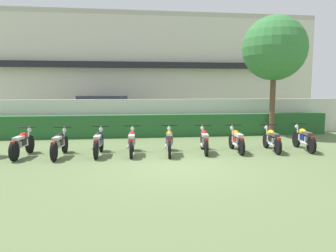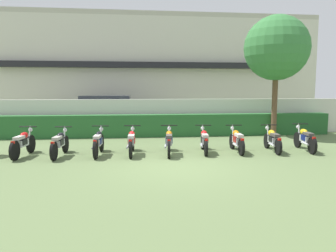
{
  "view_description": "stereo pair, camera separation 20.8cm",
  "coord_description": "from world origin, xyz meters",
  "px_view_note": "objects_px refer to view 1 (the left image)",
  "views": [
    {
      "loc": [
        -1.5,
        -9.1,
        2.28
      ],
      "look_at": [
        0.0,
        2.28,
        0.94
      ],
      "focal_mm": 34.49,
      "sensor_mm": 36.0,
      "label": 1
    },
    {
      "loc": [
        -1.29,
        -9.13,
        2.28
      ],
      "look_at": [
        0.0,
        2.28,
        0.94
      ],
      "focal_mm": 34.49,
      "sensor_mm": 36.0,
      "label": 2
    }
  ],
  "objects_px": {
    "motorcycle_in_row_1": "(59,143)",
    "motorcycle_in_row_3": "(132,142)",
    "motorcycle_in_row_4": "(169,141)",
    "motorcycle_in_row_8": "(304,138)",
    "motorcycle_in_row_0": "(22,143)",
    "motorcycle_in_row_2": "(99,142)",
    "motorcycle_in_row_6": "(236,140)",
    "tree_near_inspector": "(274,49)",
    "motorcycle_in_row_5": "(204,140)",
    "parked_car": "(106,113)",
    "motorcycle_in_row_7": "(272,139)"
  },
  "relations": [
    {
      "from": "tree_near_inspector",
      "to": "motorcycle_in_row_2",
      "type": "xyz_separation_m",
      "value": [
        -7.94,
        -3.62,
        -3.7
      ]
    },
    {
      "from": "motorcycle_in_row_1",
      "to": "motorcycle_in_row_6",
      "type": "distance_m",
      "value": 6.17
    },
    {
      "from": "motorcycle_in_row_3",
      "to": "parked_car",
      "type": "bearing_deg",
      "value": 13.35
    },
    {
      "from": "motorcycle_in_row_2",
      "to": "motorcycle_in_row_7",
      "type": "distance_m",
      "value": 6.22
    },
    {
      "from": "motorcycle_in_row_1",
      "to": "motorcycle_in_row_7",
      "type": "distance_m",
      "value": 7.5
    },
    {
      "from": "tree_near_inspector",
      "to": "motorcycle_in_row_3",
      "type": "distance_m",
      "value": 8.55
    },
    {
      "from": "motorcycle_in_row_1",
      "to": "motorcycle_in_row_8",
      "type": "bearing_deg",
      "value": -85.97
    },
    {
      "from": "motorcycle_in_row_3",
      "to": "motorcycle_in_row_7",
      "type": "bearing_deg",
      "value": -87.44
    },
    {
      "from": "tree_near_inspector",
      "to": "parked_car",
      "type": "bearing_deg",
      "value": 155.97
    },
    {
      "from": "motorcycle_in_row_5",
      "to": "motorcycle_in_row_7",
      "type": "relative_size",
      "value": 1.02
    },
    {
      "from": "motorcycle_in_row_1",
      "to": "motorcycle_in_row_3",
      "type": "bearing_deg",
      "value": -84.28
    },
    {
      "from": "parked_car",
      "to": "motorcycle_in_row_8",
      "type": "distance_m",
      "value": 10.54
    },
    {
      "from": "motorcycle_in_row_8",
      "to": "motorcycle_in_row_5",
      "type": "bearing_deg",
      "value": 95.11
    },
    {
      "from": "motorcycle_in_row_3",
      "to": "motorcycle_in_row_5",
      "type": "distance_m",
      "value": 2.58
    },
    {
      "from": "motorcycle_in_row_4",
      "to": "motorcycle_in_row_6",
      "type": "distance_m",
      "value": 2.46
    },
    {
      "from": "motorcycle_in_row_1",
      "to": "motorcycle_in_row_5",
      "type": "relative_size",
      "value": 1.04
    },
    {
      "from": "motorcycle_in_row_4",
      "to": "motorcycle_in_row_6",
      "type": "bearing_deg",
      "value": -81.0
    },
    {
      "from": "motorcycle_in_row_4",
      "to": "motorcycle_in_row_5",
      "type": "bearing_deg",
      "value": -76.24
    },
    {
      "from": "tree_near_inspector",
      "to": "motorcycle_in_row_3",
      "type": "xyz_separation_m",
      "value": [
        -6.8,
        -3.61,
        -3.7
      ]
    },
    {
      "from": "motorcycle_in_row_1",
      "to": "motorcycle_in_row_7",
      "type": "height_order",
      "value": "motorcycle_in_row_1"
    },
    {
      "from": "motorcycle_in_row_8",
      "to": "motorcycle_in_row_6",
      "type": "bearing_deg",
      "value": 95.84
    },
    {
      "from": "parked_car",
      "to": "motorcycle_in_row_4",
      "type": "distance_m",
      "value": 7.79
    },
    {
      "from": "motorcycle_in_row_4",
      "to": "motorcycle_in_row_8",
      "type": "distance_m",
      "value": 5.03
    },
    {
      "from": "motorcycle_in_row_4",
      "to": "motorcycle_in_row_8",
      "type": "xyz_separation_m",
      "value": [
        5.03,
        0.05,
        -0.01
      ]
    },
    {
      "from": "motorcycle_in_row_3",
      "to": "motorcycle_in_row_4",
      "type": "xyz_separation_m",
      "value": [
        1.29,
        -0.12,
        0.0
      ]
    },
    {
      "from": "motorcycle_in_row_2",
      "to": "motorcycle_in_row_4",
      "type": "bearing_deg",
      "value": -89.27
    },
    {
      "from": "motorcycle_in_row_2",
      "to": "motorcycle_in_row_7",
      "type": "relative_size",
      "value": 1.03
    },
    {
      "from": "motorcycle_in_row_6",
      "to": "motorcycle_in_row_1",
      "type": "bearing_deg",
      "value": 93.74
    },
    {
      "from": "motorcycle_in_row_2",
      "to": "motorcycle_in_row_5",
      "type": "xyz_separation_m",
      "value": [
        3.71,
        0.04,
        -0.01
      ]
    },
    {
      "from": "motorcycle_in_row_1",
      "to": "motorcycle_in_row_6",
      "type": "height_order",
      "value": "motorcycle_in_row_1"
    },
    {
      "from": "parked_car",
      "to": "motorcycle_in_row_1",
      "type": "xyz_separation_m",
      "value": [
        -1.14,
        -7.29,
        -0.49
      ]
    },
    {
      "from": "motorcycle_in_row_8",
      "to": "motorcycle_in_row_4",
      "type": "bearing_deg",
      "value": 97.25
    },
    {
      "from": "motorcycle_in_row_0",
      "to": "motorcycle_in_row_7",
      "type": "height_order",
      "value": "motorcycle_in_row_0"
    },
    {
      "from": "motorcycle_in_row_0",
      "to": "motorcycle_in_row_2",
      "type": "xyz_separation_m",
      "value": [
        2.51,
        -0.05,
        -0.0
      ]
    },
    {
      "from": "motorcycle_in_row_5",
      "to": "motorcycle_in_row_6",
      "type": "height_order",
      "value": "motorcycle_in_row_5"
    },
    {
      "from": "motorcycle_in_row_4",
      "to": "motorcycle_in_row_5",
      "type": "relative_size",
      "value": 1.04
    },
    {
      "from": "motorcycle_in_row_2",
      "to": "motorcycle_in_row_3",
      "type": "relative_size",
      "value": 0.98
    },
    {
      "from": "parked_car",
      "to": "motorcycle_in_row_0",
      "type": "height_order",
      "value": "parked_car"
    },
    {
      "from": "motorcycle_in_row_2",
      "to": "motorcycle_in_row_3",
      "type": "xyz_separation_m",
      "value": [
        1.13,
        0.0,
        -0.0
      ]
    },
    {
      "from": "motorcycle_in_row_7",
      "to": "parked_car",
      "type": "bearing_deg",
      "value": 47.5
    },
    {
      "from": "motorcycle_in_row_1",
      "to": "motorcycle_in_row_6",
      "type": "relative_size",
      "value": 1.07
    },
    {
      "from": "motorcycle_in_row_1",
      "to": "motorcycle_in_row_7",
      "type": "xyz_separation_m",
      "value": [
        7.5,
        0.01,
        -0.01
      ]
    },
    {
      "from": "motorcycle_in_row_1",
      "to": "motorcycle_in_row_2",
      "type": "distance_m",
      "value": 1.28
    },
    {
      "from": "motorcycle_in_row_2",
      "to": "motorcycle_in_row_6",
      "type": "xyz_separation_m",
      "value": [
        4.89,
        -0.03,
        -0.02
      ]
    },
    {
      "from": "motorcycle_in_row_2",
      "to": "motorcycle_in_row_4",
      "type": "relative_size",
      "value": 0.97
    },
    {
      "from": "motorcycle_in_row_8",
      "to": "motorcycle_in_row_0",
      "type": "bearing_deg",
      "value": 96.03
    },
    {
      "from": "parked_car",
      "to": "motorcycle_in_row_8",
      "type": "xyz_separation_m",
      "value": [
        7.6,
        -7.29,
        -0.49
      ]
    },
    {
      "from": "motorcycle_in_row_2",
      "to": "motorcycle_in_row_8",
      "type": "distance_m",
      "value": 7.46
    },
    {
      "from": "motorcycle_in_row_2",
      "to": "motorcycle_in_row_8",
      "type": "height_order",
      "value": "motorcycle_in_row_2"
    },
    {
      "from": "motorcycle_in_row_0",
      "to": "motorcycle_in_row_2",
      "type": "bearing_deg",
      "value": -85.68
    }
  ]
}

